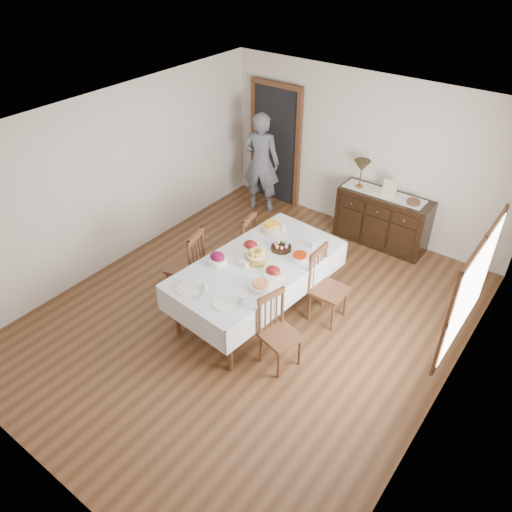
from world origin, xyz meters
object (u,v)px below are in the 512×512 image
Objects in this scene: chair_left_near at (188,264)px; table_lamp at (362,167)px; chair_right_near at (278,331)px; sideboard at (382,219)px; chair_right_far at (326,285)px; chair_left_far at (242,243)px; dining_table at (257,269)px; person at (261,159)px.

table_lamp is at bearing 144.22° from chair_left_near.
chair_right_near reaches higher than sideboard.
chair_right_far is at bearing -72.87° from table_lamp.
chair_left_near reaches higher than chair_left_far.
chair_left_far is at bearing 65.83° from chair_right_near.
chair_left_near is 1.08× the size of chair_left_far.
chair_right_far is 2.31m from table_lamp.
chair_right_near is 3.29m from table_lamp.
chair_left_near is at bearing -157.67° from dining_table.
chair_left_far is at bearing -124.20° from sideboard.
chair_left_far reaches higher than dining_table.
sideboard is 0.92m from table_lamp.
table_lamp is at bearing 16.77° from chair_right_far.
chair_right_near is at bearing -87.19° from sideboard.
chair_left_far is 2.25m from table_lamp.
person reaches higher than chair_left_near.
chair_right_far is (0.77, 0.45, -0.19)m from dining_table.
person reaches higher than sideboard.
person is at bearing -173.99° from sideboard.
chair_right_near is (1.49, -1.20, -0.00)m from chair_left_far.
chair_left_far is 2.37m from sideboard.
chair_left_near is 0.93m from chair_left_far.
table_lamp is (1.79, 0.22, 0.28)m from person.
dining_table is 2.65m from sideboard.
person is 1.83m from table_lamp.
chair_right_near is 0.93× the size of chair_right_far.
dining_table is 0.97m from chair_right_near.
person reaches higher than chair_right_far.
person is 4.17× the size of table_lamp.
chair_left_far is at bearing 151.78° from chair_left_near.
chair_left_near is 2.76m from person.
chair_left_far is 0.94× the size of chair_right_far.
chair_right_far is 2.27× the size of table_lamp.
sideboard is 2.32m from person.
chair_right_far reaches higher than dining_table.
table_lamp reaches higher than dining_table.
chair_left_far is (0.21, 0.91, -0.04)m from chair_left_near.
person is (-2.41, 2.92, 0.47)m from chair_right_near.
sideboard is (1.55, 2.87, -0.10)m from chair_left_near.
chair_left_far is 0.67× the size of sideboard.
chair_left_near is 1.89m from chair_right_far.
chair_left_near is at bearing -110.86° from table_lamp.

